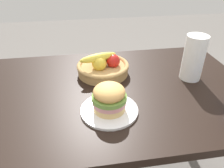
# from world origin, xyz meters

# --- Properties ---
(dining_table) EXTENTS (1.40, 0.90, 0.75)m
(dining_table) POSITION_xyz_m (0.00, 0.00, 0.65)
(dining_table) COLOR black
(dining_table) RESTS_ON ground_plane
(plate) EXTENTS (0.25, 0.25, 0.01)m
(plate) POSITION_xyz_m (-0.05, -0.18, 0.76)
(plate) COLOR white
(plate) RESTS_ON dining_table
(sandwich) EXTENTS (0.15, 0.15, 0.12)m
(sandwich) POSITION_xyz_m (-0.05, -0.18, 0.82)
(sandwich) COLOR #E5BC75
(sandwich) RESTS_ON plate
(fruit_basket) EXTENTS (0.29, 0.29, 0.14)m
(fruit_basket) POSITION_xyz_m (-0.04, 0.16, 0.80)
(fruit_basket) COLOR tan
(fruit_basket) RESTS_ON dining_table
(paper_towel_roll) EXTENTS (0.11, 0.11, 0.24)m
(paper_towel_roll) POSITION_xyz_m (0.42, 0.04, 0.87)
(paper_towel_roll) COLOR white
(paper_towel_roll) RESTS_ON dining_table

